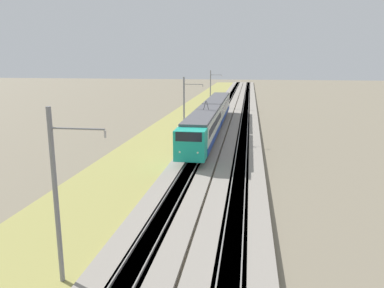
% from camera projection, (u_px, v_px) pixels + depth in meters
% --- Properties ---
extents(ballast_main, '(240.00, 4.40, 0.30)m').
position_uv_depth(ballast_main, '(214.00, 127.00, 56.63)').
color(ballast_main, gray).
rests_on(ballast_main, ground).
extents(ballast_adjacent, '(240.00, 4.40, 0.30)m').
position_uv_depth(ballast_adjacent, '(244.00, 128.00, 55.95)').
color(ballast_adjacent, gray).
rests_on(ballast_adjacent, ground).
extents(track_main, '(240.00, 1.57, 0.45)m').
position_uv_depth(track_main, '(214.00, 127.00, 56.63)').
color(track_main, '#4C4238').
rests_on(track_main, ground).
extents(track_adjacent, '(240.00, 1.57, 0.45)m').
position_uv_depth(track_adjacent, '(244.00, 128.00, 55.95)').
color(track_adjacent, '#4C4238').
rests_on(track_adjacent, ground).
extents(grass_verge, '(240.00, 9.02, 0.12)m').
position_uv_depth(grass_verge, '(180.00, 127.00, 57.42)').
color(grass_verge, '#99934C').
rests_on(grass_verge, ground).
extents(passenger_train, '(39.52, 3.00, 5.16)m').
position_uv_depth(passenger_train, '(211.00, 115.00, 52.66)').
color(passenger_train, '#19A88E').
rests_on(passenger_train, ground).
extents(catenary_mast_near, '(0.22, 2.56, 8.12)m').
position_uv_depth(catenary_mast_near, '(57.00, 196.00, 16.23)').
color(catenary_mast_near, slate).
rests_on(catenary_mast_near, ground).
extents(catenary_mast_mid, '(0.22, 2.56, 7.98)m').
position_uv_depth(catenary_mast_mid, '(184.00, 108.00, 47.55)').
color(catenary_mast_mid, slate).
rests_on(catenary_mast_mid, ground).
extents(catenary_mast_far, '(0.22, 2.56, 7.96)m').
position_uv_depth(catenary_mast_far, '(211.00, 89.00, 78.85)').
color(catenary_mast_far, slate).
rests_on(catenary_mast_far, ground).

